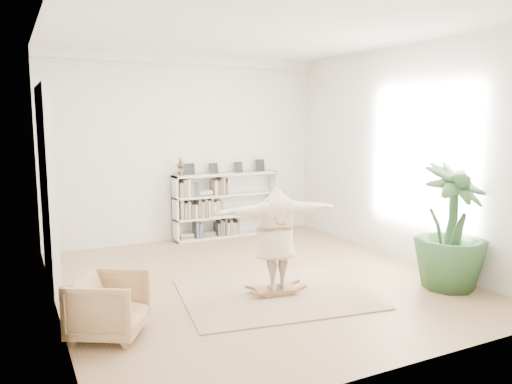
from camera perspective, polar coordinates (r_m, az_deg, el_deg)
floor at (r=7.55m, az=-0.13°, el=-10.03°), size 6.00×6.00×0.00m
room_shell at (r=9.95m, az=-7.99°, el=14.75°), size 6.00×6.00×6.00m
doors at (r=7.79m, az=-22.77°, el=0.46°), size 0.09×1.78×2.92m
bookshelf at (r=10.19m, az=-3.48°, el=-1.56°), size 2.20×0.35×1.64m
armchair at (r=5.83m, az=-16.47°, el=-12.39°), size 1.03×1.02×0.69m
rug at (r=6.97m, az=2.22°, el=-11.55°), size 2.78×2.36×0.02m
rocker_board at (r=6.94m, az=2.22°, el=-11.06°), size 0.60×0.41×0.12m
person at (r=6.73m, az=2.26°, el=-4.89°), size 1.78×0.73×1.40m
houseplant at (r=7.50m, az=21.40°, el=-3.73°), size 1.11×1.11×1.77m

